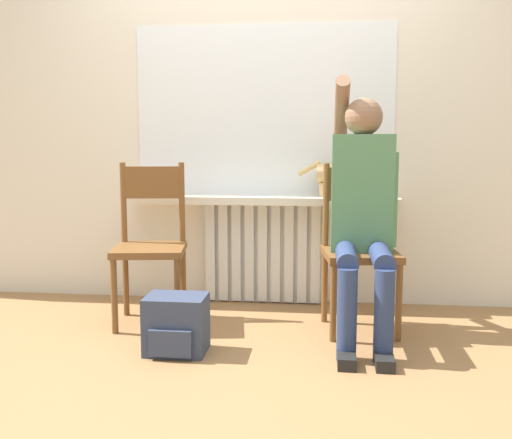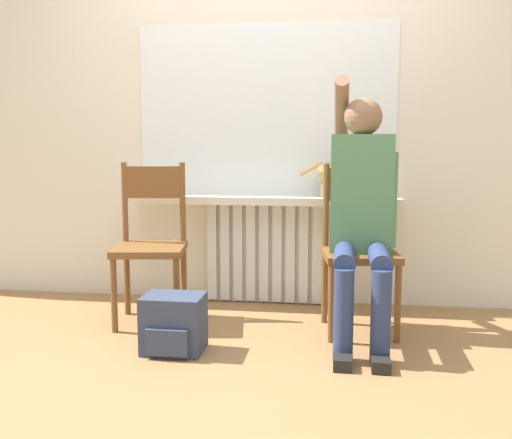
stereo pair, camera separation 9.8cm
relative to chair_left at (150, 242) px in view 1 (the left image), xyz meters
name	(u,v)px [view 1 (the left image)]	position (x,y,z in m)	size (l,w,h in m)	color
ground_plane	(239,364)	(0.62, -0.64, -0.49)	(12.00, 12.00, 0.00)	olive
wall_with_window	(264,100)	(0.62, 0.59, 0.86)	(7.00, 0.06, 2.70)	silver
radiator	(263,253)	(0.62, 0.52, -0.15)	(0.79, 0.08, 0.68)	silver
windowsill	(262,200)	(0.62, 0.45, 0.21)	(1.77, 0.24, 0.05)	silver
window_glass	(264,111)	(0.62, 0.56, 0.79)	(1.70, 0.01, 1.11)	white
chair_left	(150,242)	(0.00, 0.00, 0.00)	(0.46, 0.46, 0.95)	brown
chair_right	(359,246)	(1.23, 0.00, 0.00)	(0.46, 0.46, 0.95)	brown
person	(363,206)	(1.24, -0.12, 0.24)	(0.36, 1.04, 1.44)	navy
cat	(337,174)	(1.10, 0.47, 0.38)	(0.42, 0.12, 0.23)	#DBB77A
backpack	(176,325)	(0.28, -0.50, -0.34)	(0.31, 0.27, 0.30)	#333D56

